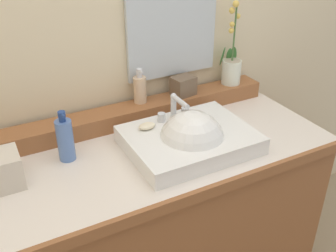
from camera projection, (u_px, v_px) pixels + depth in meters
name	position (u px, v px, depth m)	size (l,w,h in m)	color
wall_back	(110.00, 23.00, 1.70)	(3.33, 0.20, 2.57)	beige
vanity_cabinet	(157.00, 231.00, 1.79)	(1.41, 0.63, 0.89)	brown
back_ledge	(130.00, 114.00, 1.74)	(1.33, 0.12, 0.08)	brown
sink_basin	(191.00, 142.00, 1.56)	(0.49, 0.37, 0.28)	white
soap_bar	(147.00, 126.00, 1.57)	(0.07, 0.04, 0.02)	beige
potted_plant	(231.00, 66.00, 1.91)	(0.10, 0.10, 0.40)	silver
soap_dispenser	(140.00, 89.00, 1.73)	(0.06, 0.06, 0.16)	#D5B490
trinket_box	(183.00, 86.00, 1.81)	(0.10, 0.08, 0.09)	brown
lotion_bottle	(65.00, 139.00, 1.47)	(0.06, 0.06, 0.20)	#5577B7
tissue_box	(1.00, 170.00, 1.34)	(0.13, 0.13, 0.12)	beige
mirror	(172.00, 21.00, 1.72)	(0.43, 0.02, 0.49)	silver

